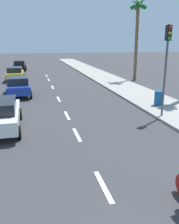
{
  "coord_description": "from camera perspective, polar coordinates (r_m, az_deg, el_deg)",
  "views": [
    {
      "loc": [
        -1.95,
        -1.5,
        4.29
      ],
      "look_at": [
        0.62,
        9.4,
        1.1
      ],
      "focal_mm": 39.59,
      "sensor_mm": 36.0,
      "label": 1
    }
  ],
  "objects": [
    {
      "name": "lane_stripe_6",
      "position": [
        29.62,
        -9.42,
        7.37
      ],
      "size": [
        0.16,
        1.8,
        0.01
      ],
      "primitive_type": "cube",
      "color": "white",
      "rests_on": "ground"
    },
    {
      "name": "trash_bin_near",
      "position": [
        17.37,
        15.71,
        3.12
      ],
      "size": [
        0.6,
        0.6,
        0.97
      ],
      "primitive_type": "cylinder",
      "color": "#14518C",
      "rests_on": "sidewalk_strip"
    },
    {
      "name": "sidewalk_strip",
      "position": [
        25.41,
        6.98,
        6.22
      ],
      "size": [
        3.6,
        80.0,
        0.14
      ],
      "primitive_type": "cube",
      "color": "#9E998E",
      "rests_on": "ground"
    },
    {
      "name": "lane_stripe_5",
      "position": [
        24.55,
        -8.53,
        5.67
      ],
      "size": [
        0.16,
        1.8,
        0.01
      ],
      "primitive_type": "cube",
      "color": "white",
      "rests_on": "ground"
    },
    {
      "name": "lane_stripe_2",
      "position": [
        11.91,
        -2.93,
        -5.23
      ],
      "size": [
        0.16,
        1.8,
        0.01
      ],
      "primitive_type": "cube",
      "color": "white",
      "rests_on": "ground"
    },
    {
      "name": "parked_car_black",
      "position": [
        39.71,
        -15.81,
        10.32
      ],
      "size": [
        1.95,
        4.02,
        1.57
      ],
      "rotation": [
        0.0,
        0.0,
        -0.03
      ],
      "color": "black",
      "rests_on": "ground"
    },
    {
      "name": "palm_tree_far",
      "position": [
        28.89,
        11.03,
        20.36
      ],
      "size": [
        1.9,
        1.95,
        8.89
      ],
      "color": "brown",
      "rests_on": "ground"
    },
    {
      "name": "lane_stripe_7",
      "position": [
        33.16,
        -9.87,
        8.24
      ],
      "size": [
        0.16,
        1.8,
        0.01
      ],
      "primitive_type": "cube",
      "color": "white",
      "rests_on": "ground"
    },
    {
      "name": "parked_car_yellow",
      "position": [
        29.5,
        -16.79,
        8.51
      ],
      "size": [
        1.96,
        4.14,
        1.57
      ],
      "rotation": [
        0.0,
        0.0,
        -0.01
      ],
      "color": "gold",
      "rests_on": "ground"
    },
    {
      "name": "traffic_signal",
      "position": [
        14.48,
        17.41,
        12.49
      ],
      "size": [
        0.28,
        0.33,
        5.2
      ],
      "color": "#4C4C51",
      "rests_on": "ground"
    },
    {
      "name": "lane_stripe_1",
      "position": [
        7.97,
        3.21,
        -16.68
      ],
      "size": [
        0.16,
        1.8,
        0.01
      ],
      "primitive_type": "cube",
      "color": "white",
      "rests_on": "ground"
    },
    {
      "name": "lane_stripe_3",
      "position": [
        15.01,
        -5.22,
        -0.77
      ],
      "size": [
        0.16,
        1.8,
        0.01
      ],
      "primitive_type": "cube",
      "color": "white",
      "rests_on": "ground"
    },
    {
      "name": "ground_plane",
      "position": [
        22.01,
        -7.94,
        4.51
      ],
      "size": [
        160.0,
        160.0,
        0.0
      ],
      "primitive_type": "plane",
      "color": "#38383A"
    },
    {
      "name": "parked_car_blue",
      "position": [
        21.09,
        -16.17,
        5.86
      ],
      "size": [
        2.17,
        4.36,
        1.57
      ],
      "rotation": [
        0.0,
        0.0,
        0.06
      ],
      "color": "#1E389E",
      "rests_on": "ground"
    },
    {
      "name": "lane_stripe_4",
      "position": [
        19.36,
        -7.15,
        2.98
      ],
      "size": [
        0.16,
        1.8,
        0.01
      ],
      "primitive_type": "cube",
      "color": "white",
      "rests_on": "ground"
    }
  ]
}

